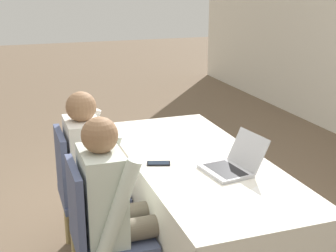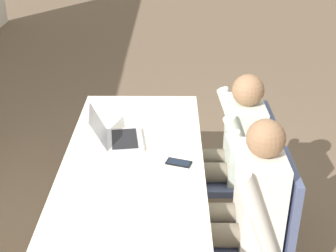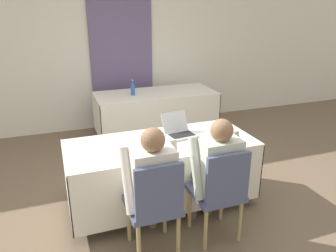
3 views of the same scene
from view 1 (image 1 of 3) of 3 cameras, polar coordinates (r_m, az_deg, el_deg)
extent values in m
cube|color=white|center=(3.10, 3.69, -4.20)|extent=(1.97, 0.85, 0.02)
cube|color=white|center=(3.11, -3.66, -10.57)|extent=(1.97, 0.01, 0.61)
cube|color=white|center=(3.40, 10.16, -8.24)|extent=(1.97, 0.01, 0.61)
cube|color=white|center=(4.07, -1.73, -3.52)|extent=(0.01, 0.85, 0.61)
cylinder|color=#333333|center=(3.41, 3.46, -14.87)|extent=(0.06, 0.06, 0.11)
cube|color=#B7B7BC|center=(2.90, 7.00, -5.46)|extent=(0.33, 0.27, 0.02)
cube|color=black|center=(2.89, 7.01, -5.27)|extent=(0.28, 0.20, 0.00)
cube|color=#B7B7BC|center=(2.95, 9.74, -2.89)|extent=(0.31, 0.14, 0.20)
cube|color=black|center=(2.95, 9.74, -2.89)|extent=(0.28, 0.12, 0.18)
cube|color=black|center=(3.00, -1.14, -4.60)|extent=(0.11, 0.16, 0.01)
cube|color=#192333|center=(3.00, -1.14, -4.50)|extent=(0.10, 0.15, 0.00)
cube|color=white|center=(2.67, 12.27, -8.05)|extent=(0.32, 0.36, 0.00)
cylinder|color=tan|center=(3.31, -5.23, -12.85)|extent=(0.04, 0.04, 0.43)
cylinder|color=tan|center=(3.61, -6.62, -10.14)|extent=(0.04, 0.04, 0.43)
cylinder|color=tan|center=(3.25, -11.42, -13.69)|extent=(0.04, 0.04, 0.43)
cylinder|color=tan|center=(3.56, -12.25, -10.85)|extent=(0.04, 0.04, 0.43)
cube|color=#4C567A|center=(3.32, -9.08, -8.23)|extent=(0.44, 0.44, 0.05)
cube|color=#4C567A|center=(3.19, -12.83, -4.61)|extent=(0.40, 0.04, 0.45)
cube|color=#4C567A|center=(2.78, -6.71, -13.49)|extent=(0.44, 0.44, 0.05)
cube|color=#4C567A|center=(2.64, -11.20, -9.41)|extent=(0.40, 0.04, 0.45)
cylinder|color=#665B4C|center=(3.22, -6.57, -7.17)|extent=(0.13, 0.42, 0.13)
cylinder|color=#665B4C|center=(3.38, -7.26, -5.95)|extent=(0.13, 0.42, 0.13)
cylinder|color=#665B4C|center=(3.40, -3.37, -11.45)|extent=(0.10, 0.10, 0.48)
cylinder|color=#665B4C|center=(3.55, -4.18, -10.11)|extent=(0.10, 0.10, 0.48)
cube|color=silver|center=(3.20, -10.21, -3.73)|extent=(0.36, 0.22, 0.52)
cylinder|color=silver|center=(3.01, -8.80, -4.90)|extent=(0.08, 0.26, 0.54)
cylinder|color=silver|center=(3.39, -10.13, -2.32)|extent=(0.08, 0.26, 0.54)
sphere|color=#8C6647|center=(3.09, -10.55, 2.33)|extent=(0.20, 0.20, 0.20)
cylinder|color=#665B4C|center=(2.69, -3.58, -12.38)|extent=(0.13, 0.42, 0.13)
cylinder|color=#665B4C|center=(2.84, -4.58, -10.65)|extent=(0.13, 0.42, 0.13)
cube|color=silver|center=(2.64, -8.00, -8.33)|extent=(0.36, 0.22, 0.52)
cylinder|color=silver|center=(2.46, -6.09, -10.10)|extent=(0.08, 0.26, 0.54)
cylinder|color=silver|center=(2.83, -8.06, -6.32)|extent=(0.08, 0.26, 0.54)
sphere|color=#8C6647|center=(2.51, -8.33, -1.12)|extent=(0.20, 0.20, 0.20)
camera|label=2|loc=(5.09, -9.59, 21.14)|focal=50.00mm
camera|label=3|loc=(4.10, -47.98, 14.70)|focal=35.00mm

